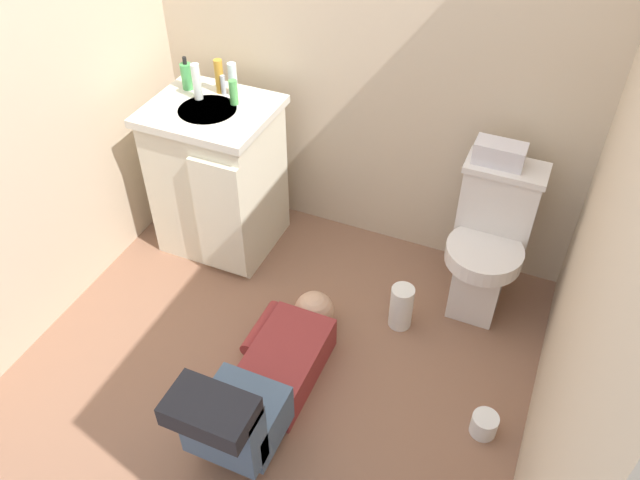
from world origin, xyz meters
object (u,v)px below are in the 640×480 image
at_px(faucet, 223,85).
at_px(soap_dispenser, 187,76).
at_px(bottle_amber, 219,76).
at_px(bottle_green, 234,92).
at_px(paper_towel_roll, 401,307).
at_px(toilet_paper_roll, 484,424).
at_px(bottle_clear, 233,79).
at_px(tissue_box, 500,153).
at_px(bottle_white, 197,82).
at_px(toilet, 488,243).
at_px(vanity_cabinet, 218,177).
at_px(person_plumber, 263,382).

height_order(faucet, soap_dispenser, soap_dispenser).
bearing_deg(bottle_amber, bottle_green, -32.23).
distance_m(paper_towel_roll, toilet_paper_roll, 0.66).
bearing_deg(bottle_clear, paper_towel_roll, -20.13).
bearing_deg(bottle_green, tissue_box, 5.10).
bearing_deg(bottle_white, bottle_clear, 38.09).
xyz_separation_m(soap_dispenser, bottle_white, (0.10, -0.07, 0.02)).
bearing_deg(faucet, paper_towel_roll, -18.42).
bearing_deg(bottle_green, bottle_amber, 147.77).
bearing_deg(tissue_box, bottle_clear, -178.76).
bearing_deg(toilet, bottle_white, -178.31).
bearing_deg(bottle_clear, vanity_cabinet, -104.23).
xyz_separation_m(faucet, soap_dispenser, (-0.19, -0.02, 0.02)).
height_order(soap_dispenser, paper_towel_roll, soap_dispenser).
xyz_separation_m(person_plumber, bottle_amber, (-0.73, 1.05, 0.73)).
bearing_deg(soap_dispenser, bottle_green, -8.69).
bearing_deg(vanity_cabinet, bottle_green, 42.27).
height_order(vanity_cabinet, bottle_clear, bottle_clear).
bearing_deg(toilet, toilet_paper_roll, -74.95).
distance_m(vanity_cabinet, soap_dispenser, 0.52).
bearing_deg(person_plumber, toilet_paper_roll, 15.94).
height_order(toilet, paper_towel_roll, toilet).
bearing_deg(tissue_box, vanity_cabinet, -171.76).
distance_m(bottle_amber, bottle_green, 0.14).
bearing_deg(bottle_amber, person_plumber, -55.32).
bearing_deg(bottle_clear, tissue_box, 1.24).
xyz_separation_m(bottle_clear, bottle_green, (0.05, -0.08, -0.02)).
xyz_separation_m(bottle_green, toilet_paper_roll, (1.49, -0.73, -0.83)).
distance_m(person_plumber, bottle_amber, 1.47).
relative_size(vanity_cabinet, soap_dispenser, 4.94).
height_order(person_plumber, tissue_box, tissue_box).
relative_size(person_plumber, bottle_white, 5.99).
bearing_deg(paper_towel_roll, bottle_green, 163.26).
height_order(tissue_box, soap_dispenser, soap_dispenser).
relative_size(person_plumber, soap_dispenser, 6.42).
bearing_deg(paper_towel_roll, bottle_white, 166.81).
distance_m(toilet, bottle_white, 1.57).
distance_m(soap_dispenser, bottle_amber, 0.17).
height_order(bottle_white, toilet_paper_roll, bottle_white).
height_order(toilet, tissue_box, tissue_box).
relative_size(bottle_white, paper_towel_roll, 0.76).
bearing_deg(bottle_green, paper_towel_roll, -16.74).
bearing_deg(bottle_white, vanity_cabinet, -32.73).
bearing_deg(vanity_cabinet, bottle_white, 147.27).
xyz_separation_m(bottle_amber, paper_towel_roll, (1.11, -0.37, -0.79)).
distance_m(vanity_cabinet, bottle_clear, 0.51).
distance_m(bottle_white, bottle_green, 0.19).
distance_m(vanity_cabinet, person_plumber, 1.16).
xyz_separation_m(tissue_box, soap_dispenser, (-1.53, -0.07, 0.09)).
height_order(toilet, faucet, faucet).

